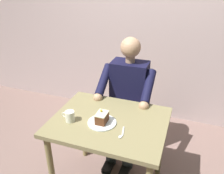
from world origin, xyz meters
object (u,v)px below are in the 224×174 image
chair (131,105)px  coffee_cup (70,116)px  seated_person (127,99)px  cake_slice (102,118)px  dessert_spoon (122,134)px  dining_table (109,130)px

chair → coffee_cup: 0.90m
seated_person → cake_slice: size_ratio=11.30×
seated_person → dessert_spoon: (-0.15, 0.66, 0.09)m
cake_slice → dessert_spoon: (-0.19, 0.09, -0.05)m
coffee_cup → dining_table: bearing=-158.2°
dining_table → chair: chair is taller
dining_table → cake_slice: (0.04, 0.06, 0.16)m
coffee_cup → dessert_spoon: size_ratio=0.76×
dining_table → dessert_spoon: (-0.15, 0.15, 0.11)m
dessert_spoon → dining_table: bearing=-44.1°
dessert_spoon → coffee_cup: bearing=-3.8°
seated_person → coffee_cup: 0.71m
coffee_cup → cake_slice: bearing=-167.1°
seated_person → coffee_cup: (0.29, 0.63, 0.13)m
seated_person → chair: bearing=-90.0°
seated_person → cake_slice: seated_person is taller
chair → coffee_cup: chair is taller
dining_table → seated_person: (0.00, -0.51, 0.02)m
cake_slice → dessert_spoon: size_ratio=0.80×
seated_person → coffee_cup: bearing=65.1°
chair → dessert_spoon: size_ratio=6.41×
chair → cake_slice: bearing=87.0°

